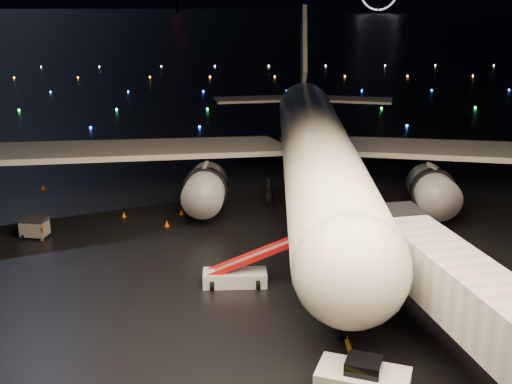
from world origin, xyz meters
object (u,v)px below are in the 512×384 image
at_px(pushback_tug, 363,379).
at_px(crew_c, 42,231).
at_px(baggage_cart_0, 35,227).
at_px(belt_loader, 235,264).
at_px(airliner, 316,107).

xyz_separation_m(pushback_tug, crew_c, (-22.06, 22.28, -0.25)).
bearing_deg(crew_c, baggage_cart_0, -153.33).
xyz_separation_m(belt_loader, crew_c, (-15.75, 8.98, -0.74)).
bearing_deg(crew_c, pushback_tug, 21.17).
bearing_deg(belt_loader, pushback_tug, -65.38).
xyz_separation_m(airliner, pushback_tug, (-1.51, -33.36, -7.91)).
bearing_deg(belt_loader, airliner, 67.98).
relative_size(airliner, pushback_tug, 14.07).
bearing_deg(airliner, belt_loader, -108.03).
distance_m(airliner, crew_c, 27.29).
bearing_deg(pushback_tug, airliner, 108.48).
bearing_deg(pushback_tug, crew_c, 155.78).
bearing_deg(baggage_cart_0, crew_c, -29.06).
bearing_deg(pushback_tug, baggage_cart_0, 155.95).
distance_m(airliner, baggage_cart_0, 27.69).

